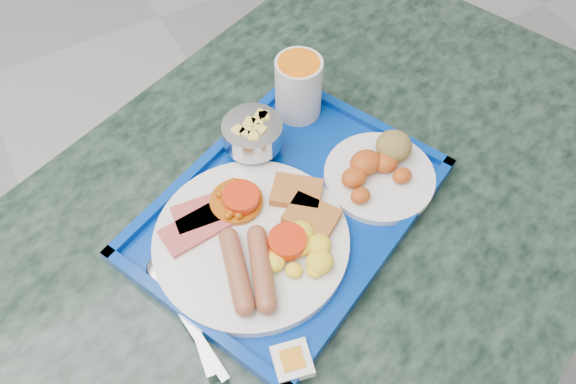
# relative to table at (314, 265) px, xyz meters

# --- Properties ---
(table) EXTENTS (1.31, 1.10, 0.70)m
(table) POSITION_rel_table_xyz_m (0.00, 0.00, 0.00)
(table) COLOR slate
(table) RESTS_ON floor
(tray) EXTENTS (0.51, 0.45, 0.03)m
(tray) POSITION_rel_table_xyz_m (-0.04, 0.01, 0.19)
(tray) COLOR #032E91
(tray) RESTS_ON table
(main_plate) EXTENTS (0.26, 0.26, 0.04)m
(main_plate) POSITION_rel_table_xyz_m (-0.11, -0.02, 0.21)
(main_plate) COLOR silver
(main_plate) RESTS_ON tray
(bread_plate) EXTENTS (0.16, 0.16, 0.05)m
(bread_plate) POSITION_rel_table_xyz_m (0.10, -0.00, 0.21)
(bread_plate) COLOR silver
(bread_plate) RESTS_ON tray
(fruit_bowl) EXTENTS (0.09, 0.09, 0.06)m
(fruit_bowl) POSITION_rel_table_xyz_m (-0.04, 0.13, 0.23)
(fruit_bowl) COLOR #ABACAE
(fruit_bowl) RESTS_ON tray
(juice_cup) EXTENTS (0.07, 0.07, 0.10)m
(juice_cup) POSITION_rel_table_xyz_m (0.06, 0.17, 0.25)
(juice_cup) COLOR silver
(juice_cup) RESTS_ON tray
(spoon) EXTENTS (0.04, 0.18, 0.01)m
(spoon) POSITION_rel_table_xyz_m (-0.24, -0.02, 0.20)
(spoon) COLOR #ABACAE
(spoon) RESTS_ON tray
(knife) EXTENTS (0.03, 0.16, 0.00)m
(knife) POSITION_rel_table_xyz_m (-0.23, -0.08, 0.20)
(knife) COLOR #ABACAE
(knife) RESTS_ON tray
(jam_packet) EXTENTS (0.05, 0.05, 0.02)m
(jam_packet) POSITION_rel_table_xyz_m (-0.15, -0.18, 0.20)
(jam_packet) COLOR white
(jam_packet) RESTS_ON tray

